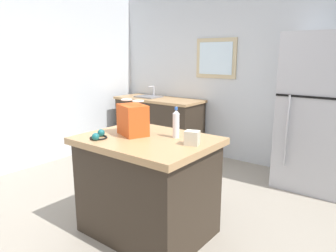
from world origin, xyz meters
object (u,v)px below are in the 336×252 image
kitchen_island (148,185)px  refrigerator (315,113)px  bottle (176,124)px  small_box (192,138)px  shopping_bag (133,120)px  ear_defenders (99,136)px

kitchen_island → refrigerator: refrigerator is taller
bottle → small_box: bearing=-23.7°
shopping_bag → ear_defenders: bearing=-118.6°
shopping_bag → bottle: (0.37, 0.15, -0.02)m
refrigerator → small_box: size_ratio=16.21×
refrigerator → ear_defenders: size_ratio=9.03×
refrigerator → shopping_bag: (-1.07, -2.00, 0.11)m
kitchen_island → small_box: bearing=7.2°
small_box → bottle: bottle is taller
bottle → ear_defenders: bearing=-140.4°
refrigerator → shopping_bag: bearing=-118.1°
bottle → refrigerator: bearing=69.2°
small_box → ear_defenders: bearing=-156.7°
kitchen_island → shopping_bag: 0.61m
small_box → shopping_bag: bearing=-175.2°
shopping_bag → ear_defenders: 0.33m
shopping_bag → refrigerator: bearing=61.9°
bottle → ear_defenders: bottle is taller
refrigerator → bottle: (-0.70, -1.84, 0.09)m
refrigerator → shopping_bag: 2.27m
refrigerator → small_box: 2.00m
shopping_bag → bottle: size_ratio=1.23×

